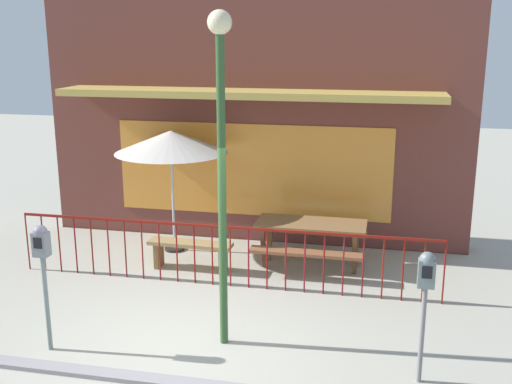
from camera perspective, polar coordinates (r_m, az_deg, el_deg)
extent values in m
plane|color=#A4A192|center=(7.81, -7.36, -14.58)|extent=(40.00, 40.00, 0.00)
cube|color=#471A0D|center=(11.86, -0.12, -4.08)|extent=(7.82, 0.54, 0.01)
cube|color=brown|center=(11.31, -0.13, 8.18)|extent=(7.82, 0.50, 5.07)
cube|color=orange|center=(11.25, -0.40, 2.04)|extent=(5.08, 0.02, 1.70)
cube|color=tan|center=(10.61, -0.92, 9.09)|extent=(6.65, 0.89, 0.12)
cube|color=maroon|center=(9.30, -3.28, -3.24)|extent=(6.57, 0.04, 0.04)
cylinder|color=maroon|center=(10.75, -20.45, -4.35)|extent=(0.02, 0.02, 0.95)
cylinder|color=maroon|center=(10.60, -19.14, -4.49)|extent=(0.02, 0.02, 0.95)
cylinder|color=maroon|center=(10.46, -17.79, -4.64)|extent=(0.02, 0.02, 0.95)
cylinder|color=maroon|center=(10.33, -16.41, -4.78)|extent=(0.02, 0.02, 0.95)
cylinder|color=maroon|center=(10.20, -14.99, -4.92)|extent=(0.02, 0.02, 0.95)
cylinder|color=maroon|center=(10.08, -13.53, -5.07)|extent=(0.02, 0.02, 0.95)
cylinder|color=maroon|center=(9.96, -12.04, -5.21)|extent=(0.02, 0.02, 0.95)
cylinder|color=maroon|center=(9.85, -10.51, -5.36)|extent=(0.02, 0.02, 0.95)
cylinder|color=maroon|center=(9.75, -8.95, -5.50)|extent=(0.02, 0.02, 0.95)
cylinder|color=maroon|center=(9.65, -7.36, -5.64)|extent=(0.02, 0.02, 0.95)
cylinder|color=maroon|center=(9.57, -5.73, -5.78)|extent=(0.02, 0.02, 0.95)
cylinder|color=maroon|center=(9.49, -4.08, -5.92)|extent=(0.02, 0.02, 0.95)
cylinder|color=maroon|center=(9.42, -2.40, -6.05)|extent=(0.02, 0.02, 0.95)
cylinder|color=maroon|center=(9.36, -0.69, -6.19)|extent=(0.02, 0.02, 0.95)
cylinder|color=maroon|center=(9.30, 1.03, -6.31)|extent=(0.02, 0.02, 0.95)
cylinder|color=maroon|center=(9.26, 2.78, -6.44)|extent=(0.02, 0.02, 0.95)
cylinder|color=maroon|center=(9.22, 4.54, -6.56)|extent=(0.02, 0.02, 0.95)
cylinder|color=maroon|center=(9.19, 6.32, -6.67)|extent=(0.02, 0.02, 0.95)
cylinder|color=maroon|center=(9.17, 8.11, -6.78)|extent=(0.02, 0.02, 0.95)
cylinder|color=maroon|center=(9.16, 9.90, -6.88)|extent=(0.02, 0.02, 0.95)
cylinder|color=maroon|center=(9.16, 11.70, -6.97)|extent=(0.02, 0.02, 0.95)
cylinder|color=maroon|center=(9.16, 13.49, -7.06)|extent=(0.02, 0.02, 0.95)
cylinder|color=maroon|center=(9.18, 15.29, -7.14)|extent=(0.02, 0.02, 0.95)
cylinder|color=maroon|center=(9.21, 17.07, -7.22)|extent=(0.02, 0.02, 0.95)
cube|color=brown|center=(10.13, 5.13, -3.02)|extent=(1.81, 0.77, 0.07)
cube|color=brown|center=(9.71, 4.68, -5.67)|extent=(1.80, 0.27, 0.05)
cube|color=brown|center=(10.74, 5.47, -3.68)|extent=(1.80, 0.27, 0.05)
cube|color=brown|center=(10.10, 0.71, -5.24)|extent=(0.07, 0.35, 0.78)
cube|color=brown|center=(10.61, 1.32, -4.24)|extent=(0.07, 0.35, 0.78)
cube|color=brown|center=(9.92, 9.13, -5.79)|extent=(0.07, 0.35, 0.78)
cube|color=brown|center=(10.45, 9.31, -4.74)|extent=(0.07, 0.35, 0.78)
cylinder|color=black|center=(11.20, -7.55, -5.21)|extent=(0.36, 0.36, 0.05)
cylinder|color=#B2B7BC|center=(10.90, -7.73, -0.09)|extent=(0.04, 0.04, 2.12)
cone|color=beige|center=(10.71, -7.90, 4.66)|extent=(1.95, 1.95, 0.39)
cube|color=#987C4D|center=(10.12, -6.13, -4.79)|extent=(1.41, 0.37, 0.06)
cube|color=brown|center=(10.40, -9.02, -5.68)|extent=(0.08, 0.29, 0.45)
cube|color=brown|center=(10.03, -3.07, -6.27)|extent=(0.08, 0.29, 0.45)
cylinder|color=slate|center=(7.97, -18.86, -9.77)|extent=(0.06, 0.06, 1.22)
cube|color=slate|center=(7.70, -19.32, -4.59)|extent=(0.18, 0.14, 0.30)
sphere|color=slate|center=(7.65, -19.41, -3.54)|extent=(0.17, 0.17, 0.17)
cube|color=black|center=(7.63, -19.63, -4.51)|extent=(0.11, 0.01, 0.13)
cylinder|color=slate|center=(7.16, 15.14, -12.70)|extent=(0.06, 0.06, 1.14)
cube|color=slate|center=(6.86, 15.54, -7.28)|extent=(0.18, 0.14, 0.31)
sphere|color=slate|center=(6.81, 15.63, -6.06)|extent=(0.17, 0.17, 0.17)
cube|color=black|center=(6.78, 15.60, -7.21)|extent=(0.11, 0.01, 0.14)
cylinder|color=#305329|center=(7.30, -3.16, -0.54)|extent=(0.10, 0.10, 3.78)
sphere|color=beige|center=(7.05, -3.40, 15.46)|extent=(0.28, 0.28, 0.28)
cube|color=gray|center=(7.27, -9.18, -17.06)|extent=(10.95, 0.20, 0.11)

